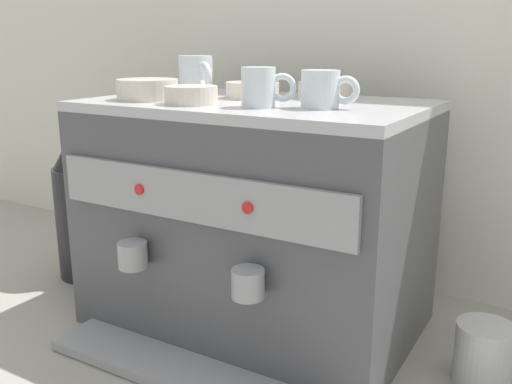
% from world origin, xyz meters
% --- Properties ---
extents(ground_plane, '(4.00, 4.00, 0.00)m').
position_xyz_m(ground_plane, '(0.00, 0.00, 0.00)').
color(ground_plane, '#9E998E').
extents(tiled_backsplash_wall, '(2.80, 0.03, 1.16)m').
position_xyz_m(tiled_backsplash_wall, '(0.00, 0.35, 0.58)').
color(tiled_backsplash_wall, silver).
rests_on(tiled_backsplash_wall, ground_plane).
extents(espresso_machine, '(0.67, 0.53, 0.48)m').
position_xyz_m(espresso_machine, '(0.00, -0.00, 0.24)').
color(espresso_machine, '#4C4C51').
rests_on(espresso_machine, ground_plane).
extents(ceramic_cup_0, '(0.10, 0.07, 0.07)m').
position_xyz_m(ceramic_cup_0, '(0.17, -0.06, 0.52)').
color(ceramic_cup_0, silver).
rests_on(ceramic_cup_0, espresso_machine).
extents(ceramic_cup_1, '(0.09, 0.06, 0.07)m').
position_xyz_m(ceramic_cup_1, '(0.07, -0.10, 0.52)').
color(ceramic_cup_1, silver).
rests_on(ceramic_cup_1, espresso_machine).
extents(ceramic_cup_2, '(0.11, 0.09, 0.08)m').
position_xyz_m(ceramic_cup_2, '(-0.19, 0.05, 0.52)').
color(ceramic_cup_2, silver).
rests_on(ceramic_cup_2, espresso_machine).
extents(ceramic_bowl_0, '(0.12, 0.12, 0.03)m').
position_xyz_m(ceramic_bowl_0, '(0.10, 0.11, 0.50)').
color(ceramic_bowl_0, beige).
rests_on(ceramic_bowl_0, espresso_machine).
extents(ceramic_bowl_1, '(0.11, 0.11, 0.03)m').
position_xyz_m(ceramic_bowl_1, '(-0.03, 0.04, 0.50)').
color(ceramic_bowl_1, beige).
rests_on(ceramic_bowl_1, espresso_machine).
extents(ceramic_bowl_2, '(0.10, 0.10, 0.03)m').
position_xyz_m(ceramic_bowl_2, '(-0.07, -0.12, 0.50)').
color(ceramic_bowl_2, beige).
rests_on(ceramic_bowl_2, espresso_machine).
extents(ceramic_bowl_3, '(0.12, 0.12, 0.04)m').
position_xyz_m(ceramic_bowl_3, '(-0.20, -0.09, 0.50)').
color(ceramic_bowl_3, beige).
rests_on(ceramic_bowl_3, espresso_machine).
extents(coffee_grinder, '(0.16, 0.16, 0.42)m').
position_xyz_m(coffee_grinder, '(-0.51, -0.00, 0.20)').
color(coffee_grinder, black).
rests_on(coffee_grinder, ground_plane).
extents(milk_pitcher, '(0.10, 0.10, 0.11)m').
position_xyz_m(milk_pitcher, '(0.47, 0.00, 0.06)').
color(milk_pitcher, '#B7B7BC').
rests_on(milk_pitcher, ground_plane).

